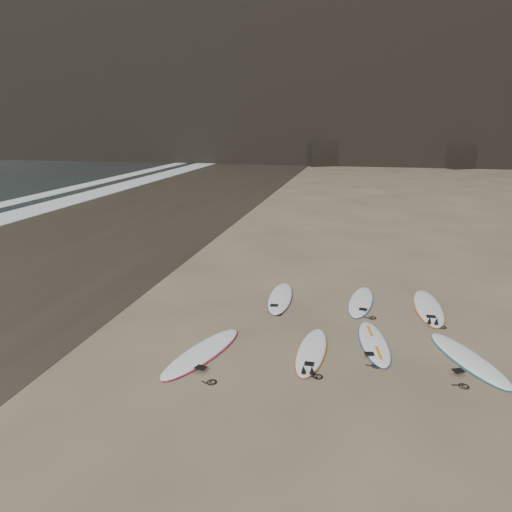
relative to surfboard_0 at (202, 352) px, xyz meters
The scene contains 9 objects.
ground 4.31m from the surfboard_0, 12.15° to the left, with size 240.00×240.00×0.00m, color #897559.
wet_sand 14.00m from the surfboard_0, 128.84° to the left, with size 12.00×200.00×0.01m, color #383026.
surfboard_0 is the anchor object (origin of this frame).
surfboard_1 2.32m from the surfboard_0, 14.06° to the left, with size 0.57×2.36×0.08m, color white.
surfboard_2 3.77m from the surfboard_0, 19.55° to the left, with size 0.56×2.33×0.08m, color white.
surfboard_3 5.50m from the surfboard_0, ahead, with size 0.62×2.57×0.09m, color white.
surfboard_5 3.80m from the surfboard_0, 73.85° to the left, with size 0.61×2.54×0.09m, color white.
surfboard_6 5.02m from the surfboard_0, 49.85° to the left, with size 0.59×2.45×0.09m, color white.
surfboard_7 6.22m from the surfboard_0, 37.05° to the left, with size 0.65×2.71×0.10m, color white.
Camera 1 is at (-1.07, -10.04, 4.78)m, focal length 35.00 mm.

